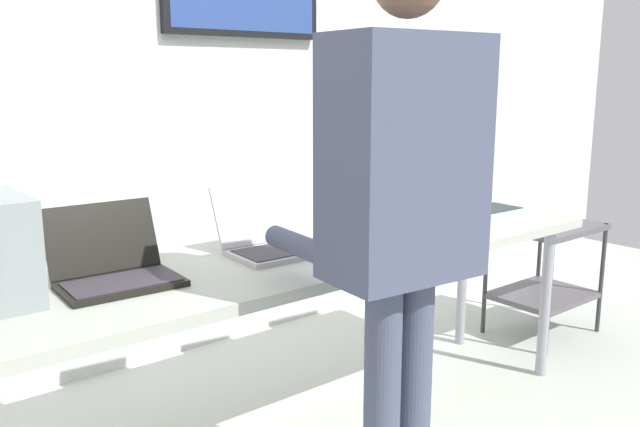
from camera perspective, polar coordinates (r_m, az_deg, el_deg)
name	(u,v)px	position (r m, az deg, el deg)	size (l,w,h in m)	color
back_wall	(169,105)	(3.40, -12.86, 9.09)	(8.00, 0.11, 2.54)	silver
workbench	(307,264)	(2.52, -1.09, -4.38)	(2.68, 0.70, 0.78)	#AAB1A1
laptop_station_0	(114,266)	(2.20, -17.33, -4.32)	(0.37, 0.34, 0.24)	black
laptop_station_1	(268,237)	(2.48, -4.46, -2.05)	(0.34, 0.35, 0.24)	#B1AFB4
laptop_station_2	(390,218)	(2.85, 6.02, -0.37)	(0.32, 0.36, 0.22)	#ACADB7
laptop_station_3	(476,201)	(3.30, 13.24, 1.06)	(0.37, 0.32, 0.22)	#AAB4B4
person	(401,201)	(1.90, 6.98, 1.07)	(0.47, 0.62, 1.77)	#464D64
coffee_mug	(474,226)	(2.79, 13.07, -1.06)	(0.07, 0.07, 0.08)	#C5463C
storage_cart	(545,261)	(3.91, 18.76, -3.91)	(0.56, 0.44, 0.63)	#534E55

